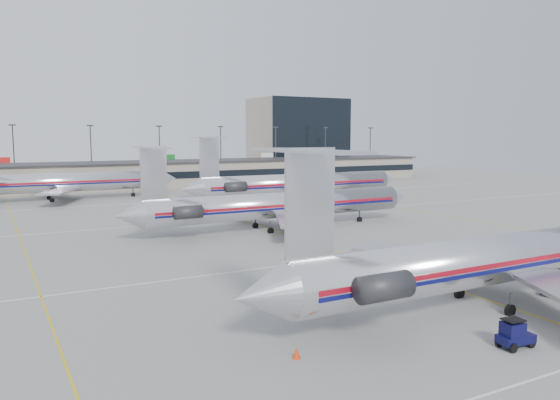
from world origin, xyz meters
TOP-DOWN VIEW (x-y plane):
  - ground at (0.00, 0.00)m, footprint 260.00×260.00m
  - apron_markings at (0.00, 10.00)m, footprint 160.00×0.15m
  - terminal at (0.00, 97.97)m, footprint 162.00×17.00m
  - light_mast_row at (0.00, 112.00)m, footprint 163.60×0.40m
  - distant_building at (62.00, 128.00)m, footprint 30.00×20.00m
  - jet_foreground at (0.58, -8.14)m, footprint 45.63×26.87m
  - jet_second_row at (0.56, 28.45)m, footprint 43.62×25.69m
  - jet_third_row at (17.33, 52.19)m, footprint 45.81×28.18m
  - jet_back_row at (-20.52, 77.76)m, footprint 44.53×27.39m
  - tug_left at (-6.24, -14.65)m, footprint 2.31×1.34m
  - belt_loader at (6.31, -8.84)m, footprint 4.03×2.28m
  - ramp_worker_near at (7.98, -7.78)m, footprint 0.84×0.82m
  - cone_left at (-18.38, -9.86)m, footprint 0.49×0.49m

SIDE VIEW (x-z plane):
  - ground at x=0.00m, z-range 0.00..0.00m
  - apron_markings at x=0.00m, z-range 0.00..0.02m
  - cone_left at x=-18.38m, z-range 0.00..0.64m
  - belt_loader at x=6.31m, z-range -0.48..1.59m
  - tug_left at x=-6.24m, z-range -0.08..1.72m
  - ramp_worker_near at x=7.98m, z-range 0.00..1.95m
  - terminal at x=0.00m, z-range 0.03..6.28m
  - jet_second_row at x=0.56m, z-range -2.40..9.02m
  - jet_foreground at x=0.58m, z-range -2.51..9.44m
  - jet_back_row at x=-20.52m, z-range -2.55..9.62m
  - jet_third_row at x=17.33m, z-range -2.63..9.90m
  - light_mast_row at x=0.00m, z-range 0.94..16.22m
  - distant_building at x=62.00m, z-range 0.00..25.00m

